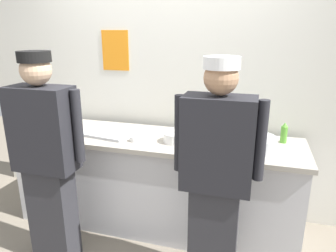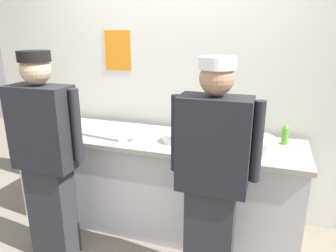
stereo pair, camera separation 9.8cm
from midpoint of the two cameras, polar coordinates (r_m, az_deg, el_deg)
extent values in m
plane|color=slate|center=(2.91, -5.85, -21.07)|extent=(9.00, 9.00, 0.00)
cube|color=silver|center=(3.11, -0.80, 8.83)|extent=(4.09, 0.10, 2.70)
cube|color=orange|center=(3.23, -10.53, 13.48)|extent=(0.28, 0.01, 0.39)
cube|color=silver|center=(2.97, -3.44, -10.52)|extent=(2.55, 0.63, 0.84)
cube|color=#A8A093|center=(2.79, -3.60, -2.45)|extent=(2.60, 0.68, 0.04)
cube|color=#2D2D33|center=(2.74, -21.27, -14.84)|extent=(0.33, 0.20, 0.79)
cube|color=#232328|center=(2.46, -23.04, -0.53)|extent=(0.46, 0.24, 0.63)
cylinder|color=#232328|center=(2.65, -27.07, 0.88)|extent=(0.07, 0.07, 0.53)
cylinder|color=#232328|center=(2.32, -17.39, -0.08)|extent=(0.07, 0.07, 0.53)
sphere|color=tan|center=(2.37, -24.24, 9.35)|extent=(0.21, 0.21, 0.21)
cylinder|color=black|center=(2.37, -24.51, 11.53)|extent=(0.23, 0.23, 0.08)
cube|color=#2D2D33|center=(2.35, 7.02, -19.56)|extent=(0.33, 0.20, 0.79)
cube|color=#232328|center=(2.02, 7.74, -3.25)|extent=(0.46, 0.24, 0.62)
cylinder|color=#232328|center=(2.09, 0.78, -1.41)|extent=(0.07, 0.07, 0.53)
cylinder|color=#232328|center=(2.03, 15.37, -2.69)|extent=(0.07, 0.07, 0.53)
sphere|color=tan|center=(1.91, 8.25, 8.73)|extent=(0.21, 0.21, 0.21)
cylinder|color=white|center=(1.90, 8.37, 11.43)|extent=(0.22, 0.22, 0.07)
cylinder|color=white|center=(2.65, 0.24, -2.84)|extent=(0.20, 0.20, 0.01)
cylinder|color=white|center=(2.65, 0.24, -2.60)|extent=(0.20, 0.20, 0.01)
cylinder|color=white|center=(2.65, 0.24, -2.35)|extent=(0.20, 0.20, 0.01)
cylinder|color=white|center=(2.64, 0.24, -2.11)|extent=(0.20, 0.20, 0.01)
cylinder|color=white|center=(2.64, 0.24, -1.86)|extent=(0.20, 0.20, 0.01)
cylinder|color=white|center=(2.64, 0.24, -1.62)|extent=(0.20, 0.20, 0.01)
cylinder|color=white|center=(2.63, 0.24, -1.37)|extent=(0.20, 0.20, 0.01)
cylinder|color=white|center=(3.13, -18.84, -0.64)|extent=(0.21, 0.21, 0.01)
cylinder|color=white|center=(3.13, -18.86, -0.43)|extent=(0.21, 0.21, 0.01)
cylinder|color=white|center=(3.13, -18.89, -0.22)|extent=(0.21, 0.21, 0.01)
cylinder|color=white|center=(3.12, -18.91, -0.01)|extent=(0.21, 0.21, 0.01)
cylinder|color=white|center=(3.12, -18.93, 0.20)|extent=(0.21, 0.21, 0.01)
cylinder|color=white|center=(3.12, -18.95, 0.41)|extent=(0.21, 0.21, 0.01)
cylinder|color=white|center=(3.11, -18.97, 0.62)|extent=(0.21, 0.21, 0.01)
cylinder|color=white|center=(3.11, -18.99, 0.83)|extent=(0.21, 0.21, 0.01)
cylinder|color=#B7BABF|center=(2.58, 14.52, -2.98)|extent=(0.35, 0.35, 0.10)
cube|color=#B7BABF|center=(2.93, -11.80, -1.15)|extent=(0.50, 0.41, 0.02)
cylinder|color=#E5E066|center=(2.79, 1.77, -0.45)|extent=(0.06, 0.06, 0.14)
cone|color=#E5E066|center=(2.76, 1.79, 1.31)|extent=(0.05, 0.05, 0.04)
cylinder|color=#56A333|center=(2.78, 19.56, -1.50)|extent=(0.05, 0.05, 0.14)
cone|color=#56A333|center=(2.76, 19.75, 0.25)|extent=(0.05, 0.05, 0.04)
cylinder|color=#56A333|center=(2.73, 10.35, -0.89)|extent=(0.06, 0.06, 0.16)
cone|color=#56A333|center=(2.70, 10.46, 1.12)|extent=(0.05, 0.05, 0.04)
cylinder|color=white|center=(2.69, -7.12, -2.34)|extent=(0.09, 0.09, 0.04)
cylinder|color=gold|center=(2.69, -7.13, -2.03)|extent=(0.07, 0.07, 0.01)
cylinder|color=white|center=(2.70, 5.38, -2.27)|extent=(0.10, 0.10, 0.04)
cylinder|color=#5B932D|center=(2.70, 5.39, -2.00)|extent=(0.08, 0.08, 0.01)
cylinder|color=white|center=(2.49, 3.77, -3.82)|extent=(0.09, 0.09, 0.05)
cylinder|color=orange|center=(2.48, 3.78, -3.43)|extent=(0.08, 0.08, 0.01)
cylinder|color=white|center=(2.53, 8.65, -3.78)|extent=(0.08, 0.08, 0.04)
cylinder|color=red|center=(2.53, 8.66, -3.52)|extent=(0.07, 0.07, 0.01)
cylinder|color=white|center=(2.64, 7.99, -2.25)|extent=(0.09, 0.09, 0.09)
camera|label=1|loc=(0.05, -91.04, -0.32)|focal=33.19mm
camera|label=2|loc=(0.05, 88.96, 0.32)|focal=33.19mm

